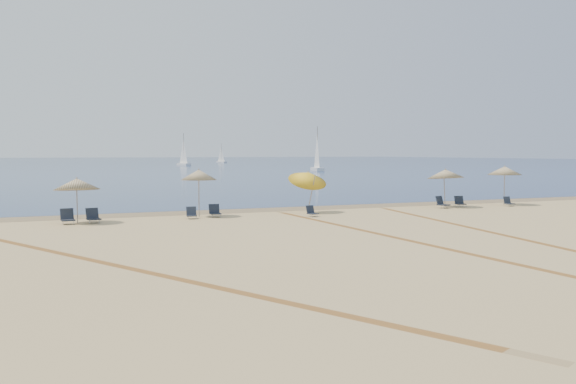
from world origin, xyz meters
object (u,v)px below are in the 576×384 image
at_px(chair_7, 442,203).
at_px(sailboat_2, 221,157).
at_px(chair_4, 192,213).
at_px(chair_5, 215,211).
at_px(umbrella_4, 445,174).
at_px(chair_8, 460,202).
at_px(umbrella_3, 308,177).
at_px(chair_3, 93,216).
at_px(chair_9, 508,202).
at_px(chair_2, 67,217).
at_px(umbrella_2, 199,175).
at_px(umbrella_1, 77,184).
at_px(umbrella_5, 505,171).
at_px(sailboat_1, 184,156).
at_px(chair_6, 312,212).
at_px(sailboat_3, 317,157).

bearing_deg(chair_7, sailboat_2, 59.77).
distance_m(chair_4, chair_5, 1.42).
xyz_separation_m(umbrella_4, chair_8, (0.97, -0.23, -1.80)).
height_order(umbrella_3, chair_7, umbrella_3).
bearing_deg(chair_3, chair_9, -10.32).
bearing_deg(chair_2, chair_8, -3.42).
distance_m(umbrella_2, chair_7, 15.39).
distance_m(umbrella_1, chair_8, 23.12).
relative_size(umbrella_4, chair_7, 2.83).
relative_size(chair_2, chair_9, 1.26).
xyz_separation_m(umbrella_2, chair_2, (-6.73, -0.86, -1.93)).
height_order(umbrella_1, umbrella_3, umbrella_3).
xyz_separation_m(umbrella_5, chair_2, (-27.17, -0.45, -1.93)).
relative_size(chair_2, chair_4, 1.13).
height_order(chair_9, sailboat_1, sailboat_1).
bearing_deg(chair_3, chair_4, -8.98).
xyz_separation_m(chair_5, chair_7, (14.50, -0.28, 0.03)).
xyz_separation_m(umbrella_4, chair_6, (-10.24, -2.00, -1.84)).
xyz_separation_m(chair_4, sailboat_1, (31.03, 130.46, 2.29)).
xyz_separation_m(chair_2, chair_5, (7.48, 0.44, -0.03)).
relative_size(chair_4, sailboat_2, 0.11).
bearing_deg(chair_9, chair_2, -179.55).
xyz_separation_m(umbrella_1, umbrella_4, (22.10, 0.39, 0.19)).
height_order(chair_3, sailboat_2, sailboat_2).
xyz_separation_m(umbrella_2, sailboat_3, (42.45, 73.91, 0.25)).
relative_size(sailboat_1, sailboat_3, 1.02).
bearing_deg(chair_5, sailboat_2, 76.37).
xyz_separation_m(umbrella_2, umbrella_4, (15.85, -0.24, -0.15)).
bearing_deg(chair_9, sailboat_3, 74.56).
xyz_separation_m(chair_5, sailboat_3, (41.71, 74.33, 2.20)).
height_order(umbrella_1, umbrella_4, umbrella_4).
xyz_separation_m(umbrella_5, chair_7, (-5.19, -0.30, -1.93)).
relative_size(umbrella_1, chair_2, 3.00).
relative_size(chair_2, chair_7, 0.88).
bearing_deg(umbrella_3, chair_4, -176.25).
height_order(chair_6, sailboat_1, sailboat_1).
distance_m(chair_4, sailboat_3, 86.27).
xyz_separation_m(umbrella_3, umbrella_4, (9.57, 0.11, 0.04)).
height_order(chair_7, sailboat_1, sailboat_1).
height_order(umbrella_1, chair_7, umbrella_1).
bearing_deg(chair_2, sailboat_3, 52.30).
relative_size(umbrella_1, chair_7, 2.63).
xyz_separation_m(umbrella_1, umbrella_3, (12.53, 0.29, 0.15)).
height_order(chair_2, sailboat_2, sailboat_2).
xyz_separation_m(chair_6, chair_9, (14.49, 1.06, 0.01)).
height_order(chair_2, chair_3, chair_2).
relative_size(umbrella_4, chair_9, 4.08).
distance_m(umbrella_5, chair_2, 27.24).
height_order(chair_2, chair_8, chair_2).
bearing_deg(sailboat_1, chair_7, -108.08).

